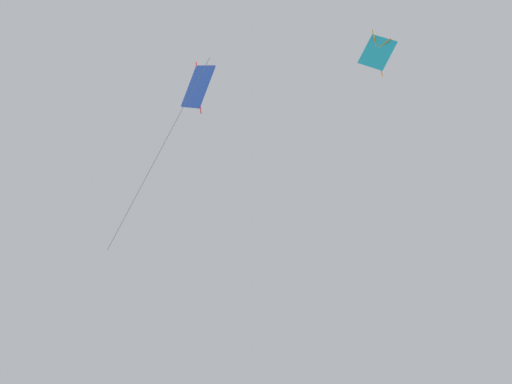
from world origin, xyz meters
TOP-DOWN VIEW (x-y plane):
  - kite_diamond_upper_right at (6.14, 2.25)m, footprint 3.16×1.89m
  - kite_diamond_far_centre at (8.94, 9.47)m, footprint 1.91×0.93m

SIDE VIEW (x-z plane):
  - kite_diamond_upper_right at x=6.14m, z-range 19.01..27.71m
  - kite_diamond_far_centre at x=8.94m, z-range 28.89..30.91m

